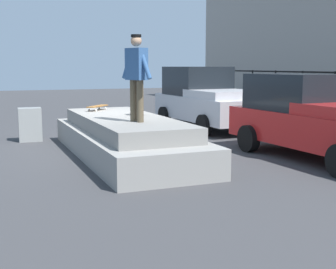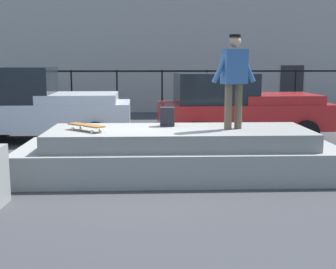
{
  "view_description": "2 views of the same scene",
  "coord_description": "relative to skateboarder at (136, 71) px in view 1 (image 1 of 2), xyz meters",
  "views": [
    {
      "loc": [
        10.88,
        -3.11,
        2.02
      ],
      "look_at": [
        1.43,
        0.74,
        0.51
      ],
      "focal_mm": 49.37,
      "sensor_mm": 36.0,
      "label": 1
    },
    {
      "loc": [
        0.4,
        -8.38,
        2.16
      ],
      "look_at": [
        0.74,
        0.42,
        0.7
      ],
      "focal_mm": 47.25,
      "sensor_mm": 36.0,
      "label": 2
    }
  ],
  "objects": [
    {
      "name": "ground_plane",
      "position": [
        -1.95,
        0.16,
        -1.92
      ],
      "size": [
        60.0,
        60.0,
        0.0
      ],
      "primitive_type": "plane",
      "color": "#38383A"
    },
    {
      "name": "concrete_ledge",
      "position": [
        -1.02,
        0.04,
        -1.51
      ],
      "size": [
        6.0,
        2.08,
        0.9
      ],
      "color": "gray",
      "rests_on": "ground_plane"
    },
    {
      "name": "skateboarder",
      "position": [
        0.0,
        0.0,
        0.0
      ],
      "size": [
        0.9,
        0.39,
        1.75
      ],
      "color": "brown",
      "rests_on": "concrete_ledge"
    },
    {
      "name": "skateboard",
      "position": [
        -2.74,
        -0.16,
        -0.92
      ],
      "size": [
        0.75,
        0.7,
        0.12
      ],
      "color": "brown",
      "rests_on": "concrete_ledge"
    },
    {
      "name": "backpack",
      "position": [
        -1.23,
        0.42,
        -0.83
      ],
      "size": [
        0.29,
        0.22,
        0.37
      ],
      "primitive_type": "cube",
      "rotation": [
        0.0,
        0.0,
        3.07
      ],
      "color": "black",
      "rests_on": "concrete_ledge"
    },
    {
      "name": "car_silver_pickup_near",
      "position": [
        -4.62,
        3.91,
        -0.94
      ],
      "size": [
        4.68,
        2.21,
        2.01
      ],
      "color": "#B7B7BC",
      "rests_on": "ground_plane"
    },
    {
      "name": "car_red_pickup_mid",
      "position": [
        0.87,
        3.88,
        -1.0
      ],
      "size": [
        4.79,
        2.21,
        1.85
      ],
      "color": "#B21E1E",
      "rests_on": "ground_plane"
    },
    {
      "name": "utility_box",
      "position": [
        -4.0,
        -1.73,
        -1.46
      ],
      "size": [
        0.47,
        0.62,
        0.91
      ],
      "primitive_type": "cube",
      "rotation": [
        0.0,
        0.0,
        -0.05
      ],
      "color": "gray",
      "rests_on": "ground_plane"
    }
  ]
}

